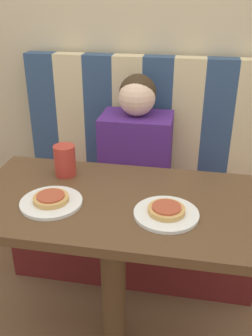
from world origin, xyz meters
TOP-DOWN VIEW (x-y plane):
  - wall_back at (0.00, 0.86)m, footprint 7.00×0.05m
  - booth_seat at (0.00, 0.56)m, footprint 1.23×0.49m
  - booth_backrest at (0.00, 0.76)m, footprint 1.23×0.09m
  - dining_table at (0.00, 0.00)m, footprint 1.02×0.56m
  - person at (0.00, 0.56)m, footprint 0.34×0.23m
  - plate_left at (-0.20, -0.07)m, footprint 0.22×0.22m
  - plate_right at (0.20, -0.07)m, footprint 0.22×0.22m
  - pizza_left at (-0.20, -0.07)m, footprint 0.12×0.12m
  - pizza_right at (0.20, -0.07)m, footprint 0.12×0.12m
  - drinking_cup at (-0.22, 0.15)m, footprint 0.09×0.09m

SIDE VIEW (x-z plane):
  - booth_seat at x=0.00m, z-range 0.00..0.47m
  - dining_table at x=0.00m, z-range 0.25..0.98m
  - plate_left at x=-0.20m, z-range 0.73..0.74m
  - plate_right at x=0.20m, z-range 0.73..0.74m
  - person at x=0.00m, z-range 0.45..1.03m
  - pizza_left at x=-0.20m, z-range 0.74..0.76m
  - pizza_right at x=0.20m, z-range 0.74..0.76m
  - booth_backrest at x=0.00m, z-range 0.47..1.10m
  - drinking_cup at x=-0.22m, z-range 0.73..0.85m
  - wall_back at x=0.00m, z-range 0.00..2.60m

